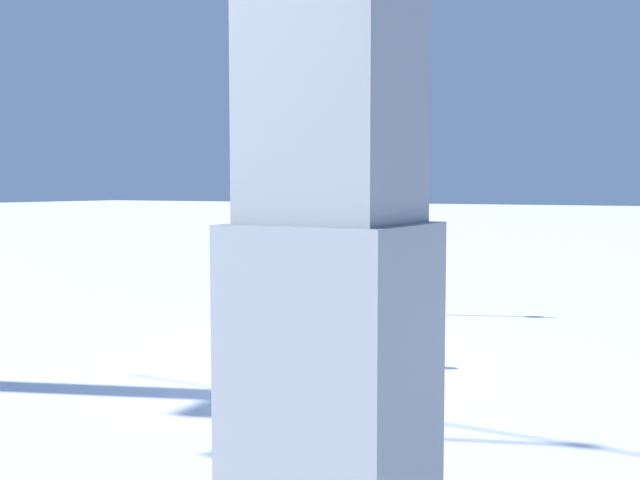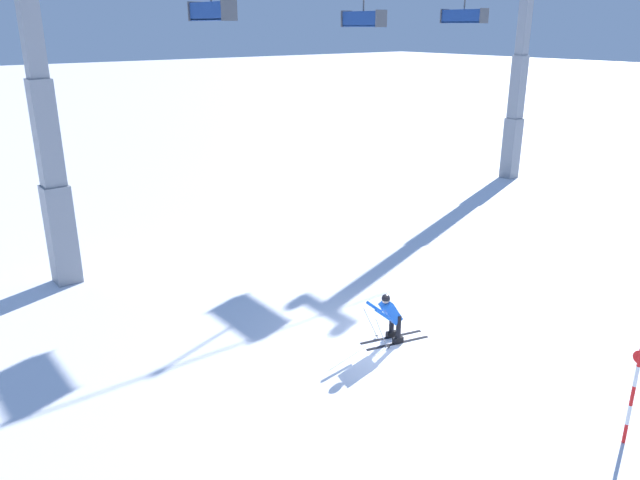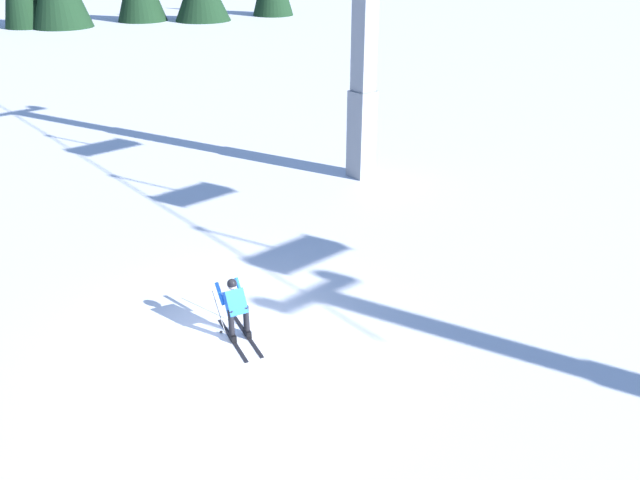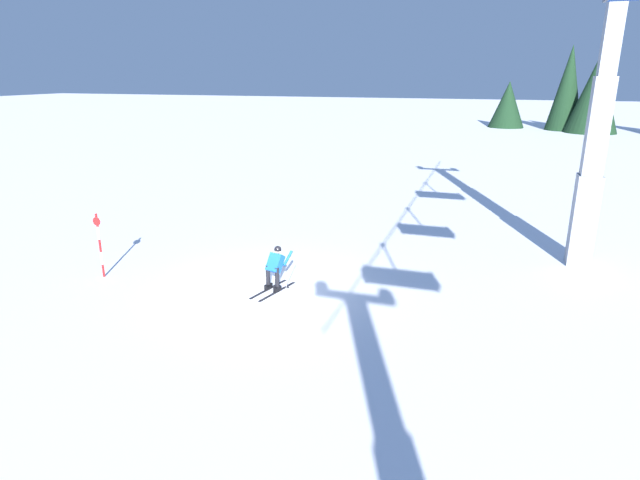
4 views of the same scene
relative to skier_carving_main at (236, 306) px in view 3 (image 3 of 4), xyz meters
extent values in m
plane|color=white|center=(0.04, -0.17, -0.77)|extent=(260.00, 260.00, 0.00)
cube|color=black|center=(0.11, -0.21, -0.76)|extent=(1.76, 0.54, 0.01)
cube|color=black|center=(0.11, -0.21, -0.68)|extent=(0.30, 0.18, 0.16)
cylinder|color=black|center=(0.11, -0.21, -0.29)|extent=(0.13, 0.13, 0.62)
cube|color=black|center=(0.20, 0.13, -0.76)|extent=(1.76, 0.54, 0.01)
cube|color=black|center=(0.20, 0.13, -0.68)|extent=(0.30, 0.18, 0.16)
cylinder|color=black|center=(0.20, 0.13, -0.29)|extent=(0.13, 0.13, 0.62)
cube|color=blue|center=(0.01, 0.00, 0.09)|extent=(0.61, 0.54, 0.62)
sphere|color=beige|center=(-0.14, 0.04, 0.45)|extent=(0.20, 0.20, 0.20)
sphere|color=black|center=(-0.14, 0.04, 0.49)|extent=(0.22, 0.22, 0.22)
cylinder|color=blue|center=(-0.39, -0.14, 0.18)|extent=(0.47, 0.20, 0.41)
cylinder|color=gray|center=(-0.43, -0.17, -0.37)|extent=(0.49, 0.02, 1.05)
cylinder|color=black|center=(-0.27, -0.26, -0.72)|extent=(0.07, 0.07, 0.01)
cylinder|color=blue|center=(-0.28, 0.31, 0.18)|extent=(0.47, 0.20, 0.41)
cylinder|color=gray|center=(-0.29, 0.36, -0.37)|extent=(0.43, 0.25, 1.05)
cylinder|color=black|center=(-0.11, 0.36, -0.72)|extent=(0.07, 0.07, 0.01)
cube|color=gray|center=(-5.39, 9.20, 0.81)|extent=(0.77, 0.77, 3.16)
cube|color=gray|center=(-5.39, 9.20, 3.97)|extent=(0.65, 0.65, 3.16)
camera|label=1|loc=(-6.90, 12.10, 2.55)|focal=41.81mm
camera|label=2|loc=(-10.09, -10.09, 7.02)|focal=34.42mm
camera|label=3|loc=(9.84, -6.15, 7.37)|focal=34.54mm
camera|label=4|loc=(14.05, 6.05, 5.66)|focal=29.71mm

